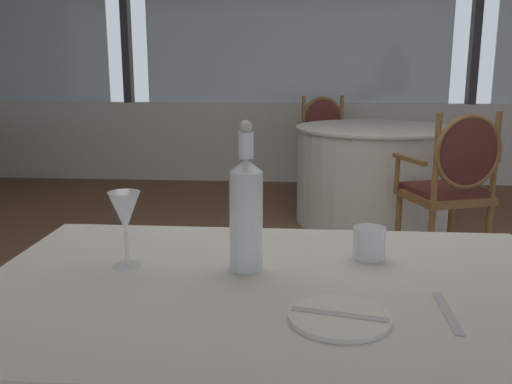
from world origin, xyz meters
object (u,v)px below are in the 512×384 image
at_px(dining_chair_0_0, 454,178).
at_px(water_tumbler, 369,243).
at_px(wine_glass, 125,214).
at_px(dining_chair_0_1, 326,137).
at_px(water_bottle, 246,211).
at_px(side_plate, 339,317).

bearing_deg(dining_chair_0_0, water_tumbler, 141.03).
relative_size(wine_glass, dining_chair_0_0, 0.19).
distance_m(water_tumbler, dining_chair_0_1, 4.17).
bearing_deg(dining_chair_0_1, water_bottle, -24.03).
xyz_separation_m(water_tumbler, dining_chair_0_1, (0.08, 4.16, -0.25)).
height_order(wine_glass, water_tumbler, wine_glass).
distance_m(side_plate, dining_chair_0_0, 2.65).
relative_size(water_bottle, dining_chair_0_0, 0.36).
height_order(water_bottle, dining_chair_0_1, water_bottle).
bearing_deg(wine_glass, side_plate, -27.74).
height_order(water_tumbler, dining_chair_0_1, dining_chair_0_1).
distance_m(water_bottle, dining_chair_0_0, 2.50).
relative_size(water_tumbler, dining_chair_0_0, 0.08).
xyz_separation_m(water_bottle, wine_glass, (-0.29, -0.00, -0.01)).
bearing_deg(water_tumbler, dining_chair_0_1, 88.87).
bearing_deg(side_plate, wine_glass, 152.26).
bearing_deg(water_bottle, water_tumbler, 18.71).
xyz_separation_m(water_bottle, dining_chair_0_1, (0.38, 4.26, -0.35)).
bearing_deg(water_tumbler, wine_glass, -170.11).
bearing_deg(wine_glass, dining_chair_0_0, 58.70).
bearing_deg(dining_chair_0_0, dining_chair_0_1, 0.00).
xyz_separation_m(water_bottle, water_tumbler, (0.30, 0.10, -0.10)).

